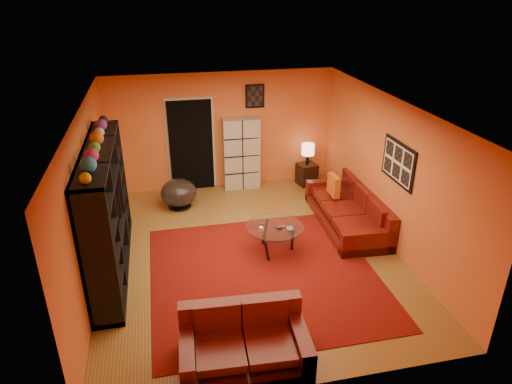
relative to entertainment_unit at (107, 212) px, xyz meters
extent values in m
plane|color=brown|center=(2.27, 0.00, -1.05)|extent=(6.00, 6.00, 0.00)
plane|color=white|center=(2.27, 0.00, 1.55)|extent=(6.00, 6.00, 0.00)
plane|color=orange|center=(2.27, 3.00, 0.25)|extent=(6.00, 0.00, 6.00)
plane|color=orange|center=(2.27, -3.00, 0.25)|extent=(6.00, 0.00, 6.00)
plane|color=orange|center=(-0.23, 0.00, 0.25)|extent=(0.00, 6.00, 6.00)
plane|color=orange|center=(4.78, 0.00, 0.25)|extent=(0.00, 6.00, 6.00)
cube|color=#590C0A|center=(2.38, -0.70, -1.04)|extent=(3.60, 3.60, 0.01)
cube|color=black|center=(1.57, 2.96, -0.03)|extent=(0.95, 0.10, 2.04)
cube|color=black|center=(4.75, -0.30, 0.55)|extent=(0.03, 1.00, 0.70)
cube|color=black|center=(3.02, 2.98, 1.00)|extent=(0.42, 0.03, 0.52)
cube|color=black|center=(0.00, 0.00, 0.00)|extent=(0.45, 3.00, 2.10)
imported|color=black|center=(0.05, 0.04, -0.06)|extent=(0.93, 0.12, 0.54)
cube|color=#510D0A|center=(4.32, 0.61, -0.89)|extent=(1.10, 2.45, 0.32)
cube|color=#510D0A|center=(4.73, 0.59, -0.62)|extent=(0.30, 2.41, 0.85)
cube|color=#510D0A|center=(4.27, -0.50, -0.74)|extent=(0.99, 0.23, 0.62)
cube|color=#510D0A|center=(4.38, 1.72, -0.74)|extent=(0.99, 0.23, 0.62)
cube|color=#510D0A|center=(4.25, -0.07, -0.58)|extent=(0.80, 0.70, 0.12)
cube|color=#510D0A|center=(4.29, 0.61, -0.58)|extent=(0.80, 0.70, 0.12)
cube|color=#510D0A|center=(4.32, 1.29, -0.58)|extent=(0.80, 0.70, 0.12)
cube|color=#510D0A|center=(1.71, -2.50, -0.89)|extent=(1.62, 1.03, 0.32)
cube|color=#510D0A|center=(1.73, -2.12, -0.62)|extent=(1.58, 0.27, 0.85)
cube|color=#510D0A|center=(2.40, -2.54, -0.74)|extent=(0.23, 0.95, 0.62)
cube|color=#510D0A|center=(1.02, -2.46, -0.74)|extent=(0.23, 0.95, 0.62)
cube|color=#510D0A|center=(2.01, -2.56, -0.58)|extent=(0.62, 0.75, 0.12)
cube|color=#510D0A|center=(1.41, -2.52, -0.58)|extent=(0.62, 0.75, 0.12)
cube|color=orange|center=(4.22, 1.09, -0.42)|extent=(0.12, 0.42, 0.42)
cylinder|color=silver|center=(2.72, -0.07, -0.55)|extent=(1.00, 1.00, 0.02)
cylinder|color=black|center=(3.02, -0.13, -0.80)|extent=(0.05, 0.05, 0.48)
cylinder|color=black|center=(2.62, 0.22, -0.80)|extent=(0.05, 0.05, 0.48)
cylinder|color=black|center=(2.51, -0.30, -0.80)|extent=(0.05, 0.05, 0.48)
cube|color=#BBB5AD|center=(2.67, 2.80, -0.24)|extent=(0.82, 0.38, 1.62)
cylinder|color=black|center=(1.20, 2.04, -1.03)|extent=(0.44, 0.44, 0.03)
cylinder|color=black|center=(1.20, 2.04, -0.95)|extent=(0.06, 0.06, 0.15)
ellipsoid|color=#423B3A|center=(1.20, 2.04, -0.72)|extent=(0.75, 0.75, 0.56)
cube|color=black|center=(4.18, 2.62, -0.80)|extent=(0.47, 0.47, 0.50)
cylinder|color=black|center=(4.18, 2.62, -0.43)|extent=(0.08, 0.08, 0.23)
cylinder|color=#F2BB85|center=(4.18, 2.62, -0.19)|extent=(0.29, 0.29, 0.25)
camera|label=1|loc=(0.94, -6.69, 3.30)|focal=32.00mm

